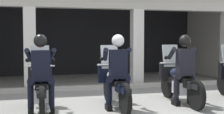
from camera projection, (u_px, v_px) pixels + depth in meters
The scene contains 9 objects.
ground_plane at pixel (89, 85), 9.73m from camera, with size 80.00×80.00×0.00m, color gray.
station_building at pixel (77, 27), 11.22m from camera, with size 11.06×4.01×3.02m.
kerb_strip at pixel (89, 88), 8.91m from camera, with size 10.56×0.24×0.12m, color #B7B5AD.
motorcycle_left at pixel (41, 87), 6.26m from camera, with size 0.62×2.04×1.35m.
police_officer_left at pixel (41, 67), 5.96m from camera, with size 0.63×0.61×1.58m.
motorcycle_center at pixel (114, 84), 6.65m from camera, with size 0.62×2.04×1.35m.
police_officer_center at pixel (118, 65), 6.34m from camera, with size 0.63×0.61×1.58m.
motorcycle_right at pixel (178, 81), 7.10m from camera, with size 0.62×2.04×1.35m.
police_officer_right at pixel (184, 64), 6.80m from camera, with size 0.63×0.61×1.58m.
Camera 1 is at (-1.68, -6.54, 1.50)m, focal length 48.64 mm.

